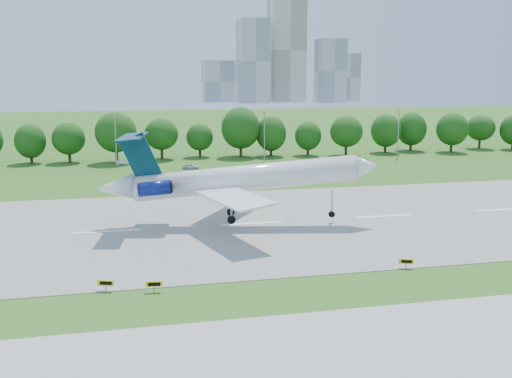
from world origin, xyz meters
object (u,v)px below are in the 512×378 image
object	(u,v)px
airliner	(232,178)
service_vehicle_a	(123,162)
taxi_sign_left	(106,283)
service_vehicle_b	(191,166)

from	to	relation	value
airliner	service_vehicle_a	world-z (taller)	airliner
airliner	taxi_sign_left	bearing A→B (deg)	-117.70
airliner	service_vehicle_a	size ratio (longest dim) A/B	11.50
airliner	service_vehicle_a	xyz separation A→B (m)	(-15.81, 60.23, -6.10)
airliner	service_vehicle_a	bearing A→B (deg)	113.21
airliner	taxi_sign_left	world-z (taller)	airliner
taxi_sign_left	service_vehicle_a	xyz separation A→B (m)	(0.64, 82.71, -0.27)
airliner	service_vehicle_b	world-z (taller)	airliner
airliner	service_vehicle_b	xyz separation A→B (m)	(-0.79, 50.06, -6.03)
airliner	service_vehicle_b	distance (m)	50.43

